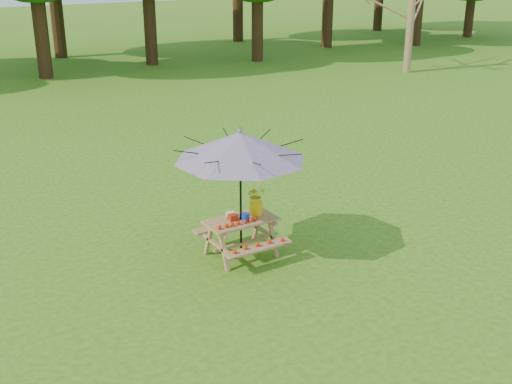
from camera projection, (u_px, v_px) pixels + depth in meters
picnic_table at (241, 238)px, 10.85m from camera, size 1.20×1.32×0.67m
patio_umbrella at (240, 146)px, 10.28m from camera, size 2.67×2.67×2.25m
produce_bins at (238, 217)px, 10.71m from camera, size 0.30×0.43×0.13m
tomatoes_row at (239, 223)px, 10.50m from camera, size 0.77×0.13×0.07m
flower_bucket at (256, 199)px, 10.86m from camera, size 0.35×0.32×0.51m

